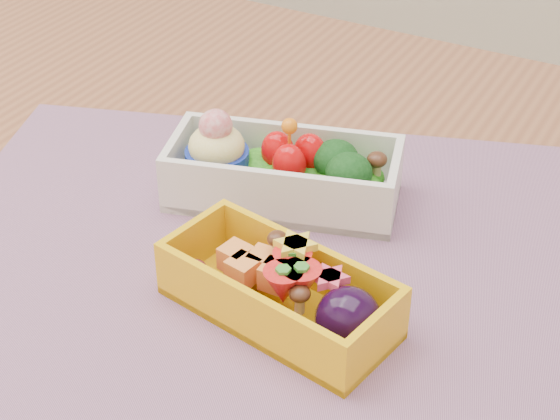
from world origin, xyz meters
The scene contains 4 objects.
table centered at (0.00, 0.00, 0.65)m, with size 1.20×0.80×0.75m.
placemat centered at (-0.02, 0.00, 0.75)m, with size 0.48×0.37×0.00m, color gray.
bento_white centered at (-0.05, 0.07, 0.78)m, with size 0.18×0.12×0.07m.
bento_yellow centered at (0.02, -0.05, 0.77)m, with size 0.16×0.09×0.05m.
Camera 1 is at (0.22, -0.43, 1.13)m, focal length 58.30 mm.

